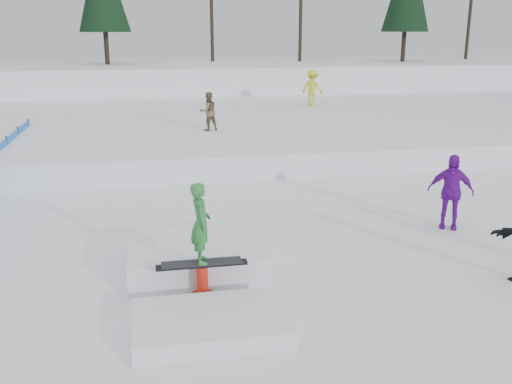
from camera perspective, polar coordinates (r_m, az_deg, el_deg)
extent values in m
plane|color=white|center=(11.12, -0.55, -8.40)|extent=(120.00, 120.00, 0.00)
cube|color=white|center=(40.14, -8.57, 10.98)|extent=(60.00, 14.00, 2.40)
cube|color=white|center=(26.36, -6.98, 6.73)|extent=(50.00, 18.00, 0.80)
cylinder|color=black|center=(21.27, -23.56, 3.70)|extent=(0.05, 0.05, 1.10)
cylinder|color=black|center=(23.10, -22.61, 4.69)|extent=(0.05, 0.05, 1.10)
cylinder|color=black|center=(24.93, -21.79, 5.53)|extent=(0.05, 0.05, 1.10)
cylinder|color=black|center=(38.54, -14.71, 13.73)|extent=(0.30, 0.30, 2.00)
cylinder|color=black|center=(40.96, 4.51, 18.49)|extent=(0.24, 0.24, 8.00)
cylinder|color=black|center=(41.96, 14.52, 13.89)|extent=(0.30, 0.30, 2.00)
imported|color=brown|center=(22.20, -4.80, 8.04)|extent=(0.85, 0.75, 1.47)
imported|color=#CAD524|center=(29.61, 5.66, 10.34)|extent=(1.31, 1.30, 1.82)
imported|color=#7010A3|center=(14.21, 18.87, 0.04)|extent=(1.13, 0.92, 1.80)
cube|color=white|center=(11.40, -6.06, -6.38)|extent=(2.60, 2.20, 0.54)
cube|color=white|center=(9.20, -4.57, -12.93)|extent=(2.40, 1.60, 0.30)
cylinder|color=red|center=(10.32, -5.35, -10.33)|extent=(0.44, 0.44, 0.06)
cylinder|color=red|center=(10.20, -5.39, -8.97)|extent=(0.20, 0.20, 0.60)
cube|color=black|center=(10.07, -5.44, -7.27)|extent=(1.60, 0.16, 0.06)
cube|color=black|center=(10.05, -5.44, -7.03)|extent=(1.40, 0.28, 0.03)
imported|color=#297D32|center=(9.79, -5.55, -3.11)|extent=(0.34, 0.52, 1.42)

